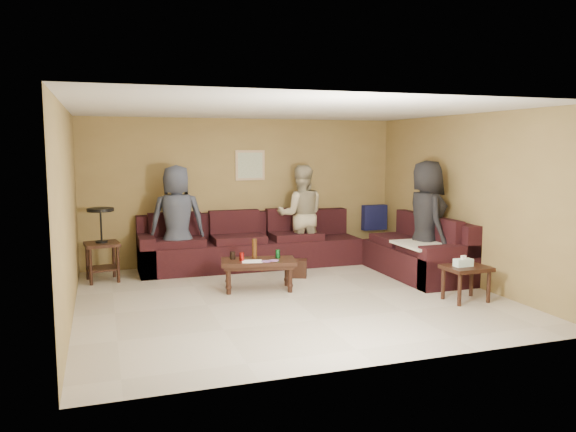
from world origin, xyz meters
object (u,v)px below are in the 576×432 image
(person_left, at_px, (177,220))
(waste_bin, at_px, (299,268))
(sectional_sofa, at_px, (308,251))
(end_table_left, at_px, (102,243))
(side_table_right, at_px, (466,271))
(person_middle, at_px, (301,215))
(person_right, at_px, (426,220))
(coffee_table, at_px, (258,264))

(person_left, bearing_deg, waste_bin, 160.25)
(sectional_sofa, distance_m, person_left, 2.17)
(end_table_left, bearing_deg, side_table_right, -30.61)
(end_table_left, bearing_deg, sectional_sofa, -4.82)
(person_left, relative_size, person_middle, 1.02)
(waste_bin, relative_size, person_left, 0.16)
(sectional_sofa, distance_m, person_right, 1.97)
(end_table_left, xyz_separation_m, side_table_right, (4.52, -2.68, -0.18))
(sectional_sofa, height_order, end_table_left, end_table_left)
(coffee_table, xyz_separation_m, person_middle, (1.17, 1.46, 0.48))
(end_table_left, height_order, person_right, person_right)
(person_left, distance_m, person_middle, 2.12)
(waste_bin, xyz_separation_m, person_right, (1.82, -0.67, 0.77))
(side_table_right, distance_m, waste_bin, 2.57)
(end_table_left, xyz_separation_m, person_middle, (3.26, 0.21, 0.27))
(coffee_table, height_order, waste_bin, coffee_table)
(sectional_sofa, height_order, waste_bin, sectional_sofa)
(coffee_table, relative_size, person_middle, 0.66)
(person_middle, bearing_deg, coffee_table, 64.58)
(sectional_sofa, height_order, person_right, person_right)
(sectional_sofa, xyz_separation_m, person_right, (1.53, -1.10, 0.58))
(sectional_sofa, distance_m, person_middle, 0.72)
(waste_bin, bearing_deg, coffee_table, -145.89)
(person_left, relative_size, person_right, 0.96)
(coffee_table, distance_m, person_middle, 1.94)
(coffee_table, height_order, side_table_right, coffee_table)
(waste_bin, xyz_separation_m, person_middle, (0.35, 0.91, 0.72))
(side_table_right, relative_size, person_middle, 0.36)
(sectional_sofa, relative_size, person_left, 2.67)
(end_table_left, bearing_deg, person_middle, 3.67)
(end_table_left, xyz_separation_m, waste_bin, (2.91, -0.70, -0.45))
(end_table_left, distance_m, person_middle, 3.28)
(coffee_table, xyz_separation_m, side_table_right, (2.43, -1.42, 0.03))
(coffee_table, xyz_separation_m, end_table_left, (-2.09, 1.25, 0.21))
(end_table_left, height_order, person_left, person_left)
(person_right, bearing_deg, person_middle, 49.72)
(sectional_sofa, bearing_deg, end_table_left, 175.18)
(coffee_table, bearing_deg, person_middle, 51.32)
(person_right, bearing_deg, sectional_sofa, 60.96)
(side_table_right, distance_m, person_middle, 3.18)
(end_table_left, relative_size, side_table_right, 1.82)
(person_left, bearing_deg, side_table_right, 145.46)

